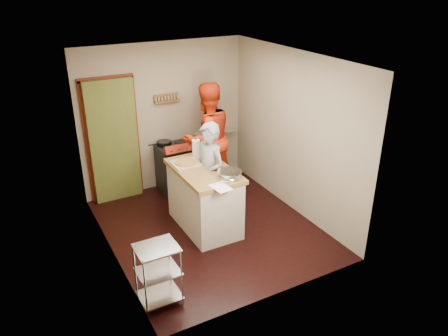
{
  "coord_description": "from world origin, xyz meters",
  "views": [
    {
      "loc": [
        -2.57,
        -5.2,
        3.65
      ],
      "look_at": [
        0.25,
        0.0,
        0.97
      ],
      "focal_mm": 35.0,
      "sensor_mm": 36.0,
      "label": 1
    }
  ],
  "objects": [
    {
      "name": "floor",
      "position": [
        0.0,
        0.0,
        0.0
      ],
      "size": [
        3.5,
        3.5,
        0.0
      ],
      "primitive_type": "plane",
      "color": "black",
      "rests_on": "ground"
    },
    {
      "name": "ceiling",
      "position": [
        0.0,
        0.0,
        2.61
      ],
      "size": [
        3.0,
        3.5,
        0.02
      ],
      "primitive_type": "cube",
      "color": "white",
      "rests_on": "back_wall"
    },
    {
      "name": "person_stripe",
      "position": [
        0.08,
        0.17,
        0.82
      ],
      "size": [
        0.53,
        0.68,
        1.64
      ],
      "primitive_type": "imported",
      "rotation": [
        0.0,
        0.0,
        -1.33
      ],
      "color": "#BCBCC1",
      "rests_on": "ground"
    },
    {
      "name": "left_wall",
      "position": [
        -1.5,
        0.0,
        1.3
      ],
      "size": [
        0.04,
        3.5,
        2.6
      ],
      "primitive_type": "cube",
      "color": "gray",
      "rests_on": "ground"
    },
    {
      "name": "stove",
      "position": [
        0.05,
        1.42,
        0.45
      ],
      "size": [
        0.6,
        0.63,
        1.0
      ],
      "color": "black",
      "rests_on": "ground"
    },
    {
      "name": "back_wall",
      "position": [
        -0.64,
        1.78,
        1.13
      ],
      "size": [
        3.0,
        0.44,
        2.6
      ],
      "color": "gray",
      "rests_on": "ground"
    },
    {
      "name": "person_red",
      "position": [
        0.57,
        1.2,
        0.99
      ],
      "size": [
        1.04,
        0.85,
        1.97
      ],
      "primitive_type": "imported",
      "rotation": [
        0.0,
        0.0,
        3.25
      ],
      "color": "red",
      "rests_on": "ground"
    },
    {
      "name": "island",
      "position": [
        -0.04,
        0.09,
        0.51
      ],
      "size": [
        0.77,
        1.46,
        1.29
      ],
      "color": "beige",
      "rests_on": "ground"
    },
    {
      "name": "right_wall",
      "position": [
        1.5,
        0.0,
        1.3
      ],
      "size": [
        0.04,
        3.5,
        2.6
      ],
      "primitive_type": "cube",
      "color": "gray",
      "rests_on": "ground"
    },
    {
      "name": "wire_shelving",
      "position": [
        -1.28,
        -1.2,
        0.44
      ],
      "size": [
        0.48,
        0.4,
        0.8
      ],
      "color": "silver",
      "rests_on": "ground"
    }
  ]
}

